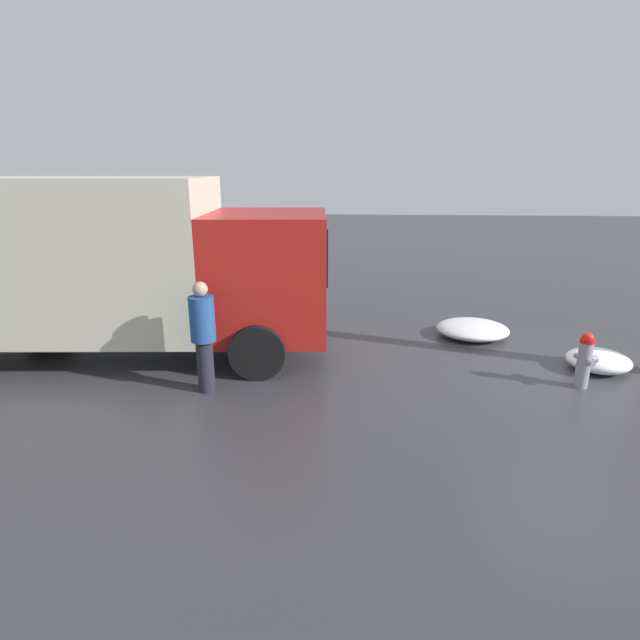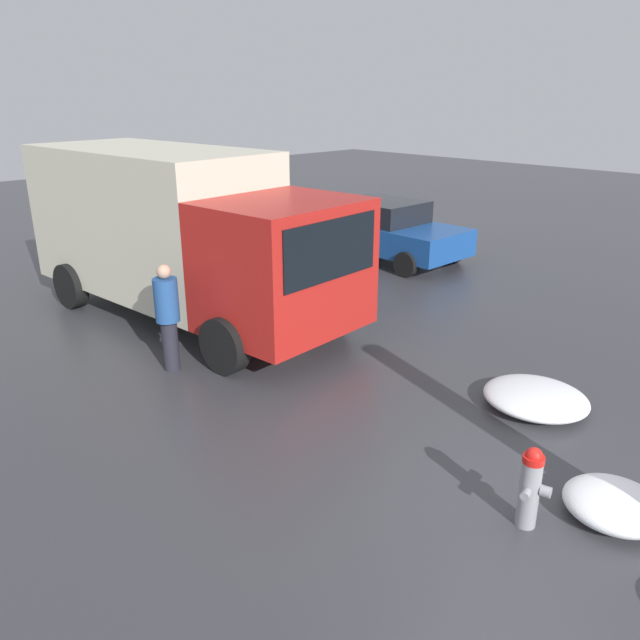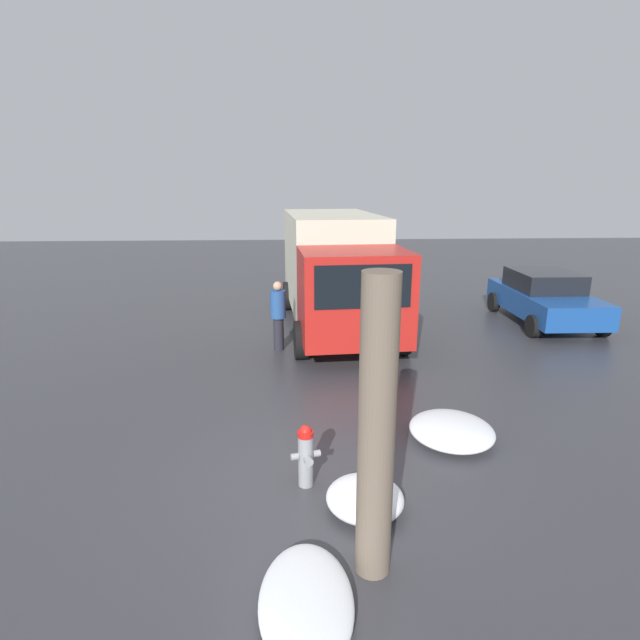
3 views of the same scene
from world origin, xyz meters
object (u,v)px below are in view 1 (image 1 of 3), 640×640
object	(u,v)px
delivery_truck	(115,262)
fire_hydrant	(585,359)
parked_car	(210,256)
pedestrian	(203,333)

from	to	relation	value
delivery_truck	fire_hydrant	bearing A→B (deg)	78.29
fire_hydrant	delivery_truck	bearing A→B (deg)	159.33
fire_hydrant	delivery_truck	distance (m)	7.89
fire_hydrant	parked_car	bearing A→B (deg)	124.51
fire_hydrant	delivery_truck	size ratio (longest dim) A/B	0.12
pedestrian	parked_car	distance (m)	7.93
fire_hydrant	parked_car	xyz separation A→B (m)	(7.82, -7.13, 0.30)
delivery_truck	parked_car	distance (m)	6.18
delivery_truck	pedestrian	size ratio (longest dim) A/B	4.25
delivery_truck	parked_car	world-z (taller)	delivery_truck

